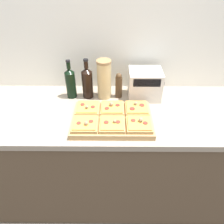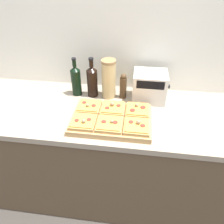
# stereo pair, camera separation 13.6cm
# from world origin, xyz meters

# --- Properties ---
(ground_plane) EXTENTS (12.00, 12.00, 0.00)m
(ground_plane) POSITION_xyz_m (0.00, 0.00, 0.00)
(ground_plane) COLOR #3D3833
(wall_back) EXTENTS (6.00, 0.06, 2.50)m
(wall_back) POSITION_xyz_m (0.00, 0.67, 1.25)
(wall_back) COLOR silver
(wall_back) RESTS_ON ground_plane
(kitchen_counter) EXTENTS (2.63, 0.67, 0.90)m
(kitchen_counter) POSITION_xyz_m (0.00, 0.32, 0.45)
(kitchen_counter) COLOR brown
(kitchen_counter) RESTS_ON ground_plane
(cutting_board) EXTENTS (0.49, 0.34, 0.04)m
(cutting_board) POSITION_xyz_m (-0.01, 0.20, 0.91)
(cutting_board) COLOR tan
(cutting_board) RESTS_ON kitchen_counter
(pizza_slice_back_left) EXTENTS (0.15, 0.15, 0.05)m
(pizza_slice_back_left) POSITION_xyz_m (-0.17, 0.28, 0.95)
(pizza_slice_back_left) COLOR tan
(pizza_slice_back_left) RESTS_ON cutting_board
(pizza_slice_back_center) EXTENTS (0.15, 0.15, 0.05)m
(pizza_slice_back_center) POSITION_xyz_m (-0.01, 0.28, 0.95)
(pizza_slice_back_center) COLOR tan
(pizza_slice_back_center) RESTS_ON cutting_board
(pizza_slice_back_right) EXTENTS (0.15, 0.15, 0.05)m
(pizza_slice_back_right) POSITION_xyz_m (0.15, 0.28, 0.95)
(pizza_slice_back_right) COLOR tan
(pizza_slice_back_right) RESTS_ON cutting_board
(pizza_slice_front_left) EXTENTS (0.15, 0.15, 0.05)m
(pizza_slice_front_left) POSITION_xyz_m (-0.17, 0.12, 0.95)
(pizza_slice_front_left) COLOR tan
(pizza_slice_front_left) RESTS_ON cutting_board
(pizza_slice_front_center) EXTENTS (0.15, 0.15, 0.05)m
(pizza_slice_front_center) POSITION_xyz_m (-0.01, 0.12, 0.95)
(pizza_slice_front_center) COLOR tan
(pizza_slice_front_center) RESTS_ON cutting_board
(pizza_slice_front_right) EXTENTS (0.15, 0.15, 0.05)m
(pizza_slice_front_right) POSITION_xyz_m (0.15, 0.12, 0.95)
(pizza_slice_front_right) COLOR tan
(pizza_slice_front_right) RESTS_ON cutting_board
(olive_oil_bottle) EXTENTS (0.07, 0.07, 0.28)m
(olive_oil_bottle) POSITION_xyz_m (-0.30, 0.49, 1.01)
(olive_oil_bottle) COLOR black
(olive_oil_bottle) RESTS_ON kitchen_counter
(wine_bottle) EXTENTS (0.08, 0.08, 0.29)m
(wine_bottle) POSITION_xyz_m (-0.18, 0.49, 1.02)
(wine_bottle) COLOR black
(wine_bottle) RESTS_ON kitchen_counter
(grain_jar_tall) EXTENTS (0.10, 0.10, 0.28)m
(grain_jar_tall) POSITION_xyz_m (-0.07, 0.49, 1.04)
(grain_jar_tall) COLOR tan
(grain_jar_tall) RESTS_ON kitchen_counter
(pepper_mill) EXTENTS (0.05, 0.05, 0.19)m
(pepper_mill) POSITION_xyz_m (0.04, 0.49, 0.99)
(pepper_mill) COLOR #47331E
(pepper_mill) RESTS_ON kitchen_counter
(toaster_oven) EXTENTS (0.25, 0.19, 0.21)m
(toaster_oven) POSITION_xyz_m (0.22, 0.49, 1.00)
(toaster_oven) COLOR beige
(toaster_oven) RESTS_ON kitchen_counter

